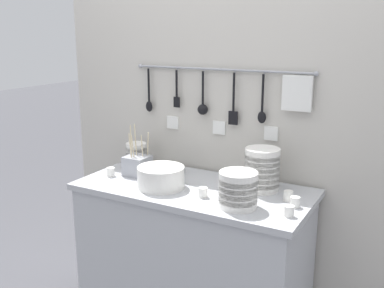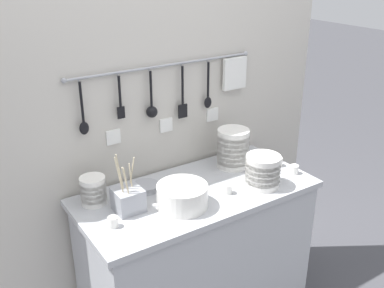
{
  "view_description": "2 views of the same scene",
  "coord_description": "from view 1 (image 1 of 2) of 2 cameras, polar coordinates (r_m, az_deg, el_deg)",
  "views": [
    {
      "loc": [
        0.99,
        -1.82,
        1.66
      ],
      "look_at": [
        -0.0,
        -0.01,
        1.14
      ],
      "focal_mm": 42.0,
      "sensor_mm": 36.0,
      "label": 1
    },
    {
      "loc": [
        -1.05,
        -1.55,
        1.97
      ],
      "look_at": [
        -0.04,
        -0.02,
        1.18
      ],
      "focal_mm": 42.0,
      "sensor_mm": 36.0,
      "label": 2
    }
  ],
  "objects": [
    {
      "name": "cup_edge_near",
      "position": [
        2.06,
        1.41,
        -6.16
      ],
      "size": [
        0.04,
        0.04,
        0.05
      ],
      "color": "silver",
      "rests_on": "counter"
    },
    {
      "name": "steel_mixing_bowl",
      "position": [
        2.4,
        -2.37,
        -3.36
      ],
      "size": [
        0.13,
        0.13,
        0.03
      ],
      "color": "#93969E",
      "rests_on": "counter"
    },
    {
      "name": "cup_front_right",
      "position": [
        2.0,
        12.95,
        -7.2
      ],
      "size": [
        0.04,
        0.04,
        0.05
      ],
      "color": "silver",
      "rests_on": "counter"
    },
    {
      "name": "cup_back_left",
      "position": [
        2.39,
        -10.28,
        -3.51
      ],
      "size": [
        0.04,
        0.04,
        0.05
      ],
      "color": "silver",
      "rests_on": "counter"
    },
    {
      "name": "cup_front_left",
      "position": [
        2.06,
        12.13,
        -6.46
      ],
      "size": [
        0.04,
        0.04,
        0.05
      ],
      "color": "silver",
      "rests_on": "counter"
    },
    {
      "name": "cutlery_caddy",
      "position": [
        2.37,
        -6.96,
        -2.69
      ],
      "size": [
        0.12,
        0.12,
        0.27
      ],
      "color": "#93969E",
      "rests_on": "counter"
    },
    {
      "name": "bowl_stack_nested_right",
      "position": [
        2.15,
        8.88,
        -3.21
      ],
      "size": [
        0.17,
        0.17,
        0.21
      ],
      "color": "silver",
      "rests_on": "counter"
    },
    {
      "name": "cup_back_right",
      "position": [
        1.9,
        12.22,
        -8.32
      ],
      "size": [
        0.04,
        0.04,
        0.05
      ],
      "color": "silver",
      "rests_on": "counter"
    },
    {
      "name": "back_wall",
      "position": [
        2.44,
        3.68,
        -1.98
      ],
      "size": [
        1.95,
        0.09,
        1.96
      ],
      "color": "#BCB7AD",
      "rests_on": "ground"
    },
    {
      "name": "bowl_stack_tall_left",
      "position": [
        2.54,
        -7.07,
        -1.32
      ],
      "size": [
        0.11,
        0.11,
        0.13
      ],
      "color": "silver",
      "rests_on": "counter"
    },
    {
      "name": "bowl_stack_short_front",
      "position": [
        1.94,
        5.87,
        -5.78
      ],
      "size": [
        0.17,
        0.17,
        0.16
      ],
      "color": "silver",
      "rests_on": "counter"
    },
    {
      "name": "plate_stack",
      "position": [
        2.18,
        -3.96,
        -4.22
      ],
      "size": [
        0.23,
        0.23,
        0.1
      ],
      "color": "silver",
      "rests_on": "counter"
    },
    {
      "name": "counter",
      "position": [
        2.39,
        0.2,
        -15.89
      ],
      "size": [
        1.15,
        0.54,
        0.92
      ],
      "color": "#ADAFB5",
      "rests_on": "ground"
    }
  ]
}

